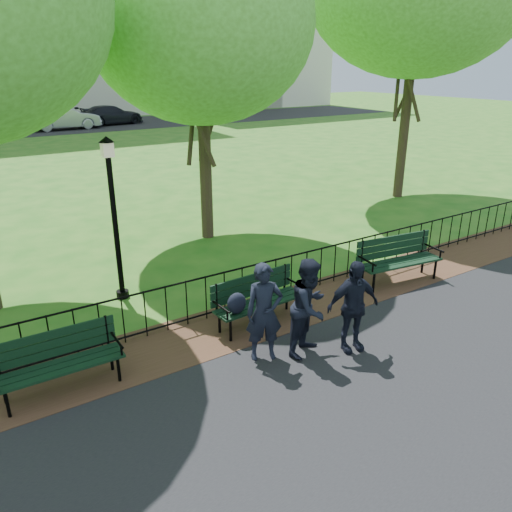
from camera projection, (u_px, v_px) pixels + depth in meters
ground at (295, 358)px, 8.27m from camera, size 120.00×120.00×0.00m
asphalt_path at (479, 497)px, 5.62m from camera, size 60.00×9.20×0.01m
dirt_strip at (247, 321)px, 9.44m from camera, size 60.00×1.60×0.01m
iron_fence at (233, 288)px, 9.65m from camera, size 24.06×0.06×1.00m
park_bench_main at (251, 297)px, 9.03m from camera, size 1.83×0.65×1.02m
park_bench_left_a at (58, 356)px, 7.29m from camera, size 1.79×0.57×1.01m
park_bench_right_a at (398, 254)px, 10.98m from camera, size 2.02×0.87×1.11m
lamppost at (114, 214)px, 9.77m from camera, size 0.30×0.30×3.31m
tree_near_e at (200, 25)px, 12.10m from camera, size 5.63×5.63×7.84m
person_left at (264, 312)px, 7.99m from camera, size 0.71×0.60×1.66m
person_mid at (310, 307)px, 8.16m from camera, size 0.91×0.71×1.67m
person_right at (353, 306)px, 8.25m from camera, size 1.00×0.58×1.61m
sedan_silver at (64, 118)px, 36.24m from camera, size 5.02×1.92×1.63m
sedan_dark at (111, 115)px, 39.23m from camera, size 5.32×2.80×1.47m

